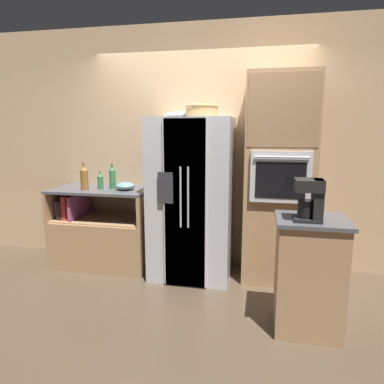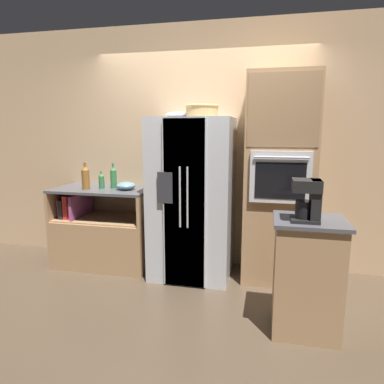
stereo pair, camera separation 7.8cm
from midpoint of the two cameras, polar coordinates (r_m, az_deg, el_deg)
ground_plane at (r=4.00m, az=1.01°, el=-13.48°), size 20.00×20.00×0.00m
wall_back at (r=4.08m, az=2.33°, el=7.35°), size 12.00×0.06×2.80m
counter_left at (r=4.30m, az=-13.87°, el=-7.06°), size 1.14×0.66×0.94m
refrigerator at (r=3.76m, az=0.65°, el=-1.05°), size 0.86×0.78×1.74m
wall_oven at (r=3.72m, az=14.90°, el=1.95°), size 0.71×0.65×2.18m
island_counter at (r=2.97m, az=19.30°, el=-13.02°), size 0.55×0.49×0.94m
wicker_basket at (r=3.61m, az=2.29°, el=13.43°), size 0.34×0.34×0.12m
fruit_bowl at (r=3.76m, az=-1.53°, el=12.76°), size 0.29×0.29×0.06m
bottle_tall at (r=4.10m, az=-12.42°, el=2.40°), size 0.07×0.07×0.29m
bottle_short at (r=4.11m, az=-16.80°, el=2.36°), size 0.09×0.09×0.31m
bottle_wide at (r=4.11m, az=-14.32°, el=1.83°), size 0.07×0.07×0.20m
mixing_bowl at (r=3.99m, az=-10.41°, el=1.03°), size 0.22×0.22×0.09m
coffee_maker at (r=2.71m, az=19.71°, el=-1.09°), size 0.21×0.20×0.32m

